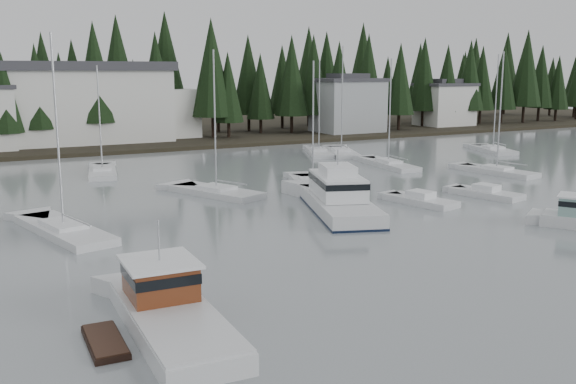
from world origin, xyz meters
name	(u,v)px	position (x,y,z in m)	size (l,w,h in m)	color
far_shore_land	(95,135)	(0.00, 97.00, 0.00)	(240.00, 54.00, 1.00)	black
conifer_treeline	(111,141)	(0.00, 86.00, 0.00)	(200.00, 22.00, 20.00)	black
house_east_a	(348,104)	(36.00, 78.00, 4.90)	(10.60, 8.48, 9.25)	#999EA0
house_east_b	(445,103)	(58.00, 80.00, 4.40)	(9.54, 7.42, 8.25)	silver
harbor_inn	(93,103)	(-2.96, 82.34, 5.78)	(29.50, 11.50, 10.90)	silver
lobster_boat_brown	(168,316)	(-13.73, 14.75, 0.54)	(5.20, 9.79, 4.78)	silver
cabin_cruiser_center	(339,201)	(4.07, 30.10, 0.79)	(7.58, 12.85, 5.27)	silver
sailboat_0	(313,187)	(7.25, 39.41, 0.05)	(5.91, 10.24, 11.61)	silver
sailboat_2	(319,153)	(19.59, 59.19, 0.06)	(5.99, 9.50, 11.77)	silver
sailboat_3	(64,233)	(-14.94, 32.78, 0.06)	(5.10, 10.69, 13.08)	silver
sailboat_4	(493,151)	(40.39, 50.68, 0.07)	(5.38, 8.56, 12.78)	silver
sailboat_5	(216,194)	(-1.50, 40.38, 0.06)	(6.14, 9.24, 12.45)	silver
sailboat_6	(496,173)	(27.65, 37.60, 0.08)	(3.52, 8.83, 12.61)	silver
sailboat_10	(388,166)	(20.92, 46.65, 0.06)	(3.70, 9.99, 12.04)	silver
sailboat_11	(103,173)	(-7.60, 55.89, 0.06)	(4.34, 9.41, 11.28)	silver
sailboat_12	(341,154)	(21.94, 57.69, 0.07)	(6.24, 9.88, 13.67)	silver
runabout_1	(420,202)	(11.20, 29.43, 0.13)	(3.45, 6.28, 1.42)	silver
runabout_4	(486,195)	(17.88, 29.20, 0.13)	(3.55, 6.29, 1.42)	silver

